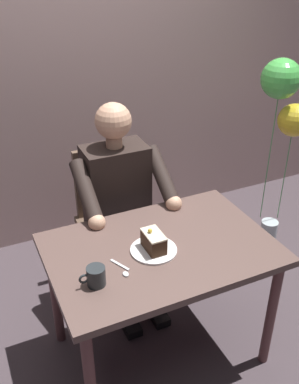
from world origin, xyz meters
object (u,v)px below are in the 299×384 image
(dining_table, at_px, (161,261))
(coffee_cup, at_px, (96,276))
(cake_slice, at_px, (154,241))
(dessert_spoon, at_px, (123,270))
(chair, at_px, (112,213))
(seated_person, at_px, (122,206))
(balloon_display, at_px, (284,113))

(dining_table, height_order, coffee_cup, coffee_cup)
(cake_slice, height_order, dessert_spoon, cake_slice)
(chair, bearing_deg, seated_person, 90.00)
(chair, xyz_separation_m, dessert_spoon, (0.23, 0.77, 0.21))
(seated_person, bearing_deg, balloon_display, -177.57)
(chair, distance_m, coffee_cup, 0.92)
(seated_person, height_order, cake_slice, seated_person)
(chair, xyz_separation_m, seated_person, (-0.00, 0.17, 0.15))
(cake_slice, relative_size, dessert_spoon, 0.96)
(cake_slice, bearing_deg, chair, -93.76)
(chair, xyz_separation_m, cake_slice, (0.05, 0.70, 0.26))
(chair, distance_m, dessert_spoon, 0.83)
(dining_table, xyz_separation_m, balloon_display, (-1.15, -0.56, 0.40))
(dessert_spoon, bearing_deg, coffee_cup, 14.83)
(dining_table, relative_size, coffee_cup, 9.24)
(seated_person, height_order, balloon_display, balloon_display)
(coffee_cup, relative_size, balloon_display, 0.09)
(chair, bearing_deg, coffee_cup, 65.72)
(cake_slice, xyz_separation_m, dessert_spoon, (0.18, 0.07, -0.05))
(balloon_display, bearing_deg, seated_person, 2.43)
(dining_table, bearing_deg, balloon_display, -153.90)
(cake_slice, xyz_separation_m, coffee_cup, (0.32, 0.11, -0.01))
(seated_person, xyz_separation_m, coffee_cup, (0.36, 0.63, 0.11))
(dining_table, distance_m, seated_person, 0.51)
(seated_person, height_order, coffee_cup, seated_person)
(coffee_cup, bearing_deg, dining_table, -161.56)
(chair, relative_size, balloon_display, 0.66)
(chair, relative_size, seated_person, 0.73)
(dining_table, relative_size, chair, 1.19)
(dining_table, xyz_separation_m, chair, (0.00, -0.69, -0.12))
(seated_person, bearing_deg, cake_slice, 85.02)
(dining_table, bearing_deg, seated_person, -90.00)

